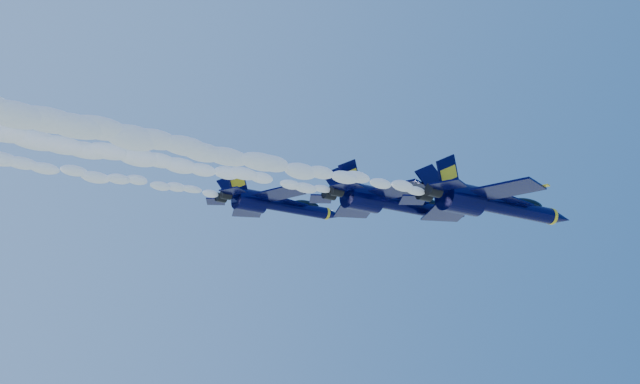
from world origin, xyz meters
TOP-DOWN VIEW (x-y plane):
  - jet_lead at (15.06, -15.27)m, footprint 19.76×16.21m
  - smoke_trail_jet_lead at (-17.74, -15.27)m, footprint 48.71×2.68m
  - jet_second at (8.54, -7.11)m, footprint 17.99×14.76m
  - smoke_trail_jet_second at (-23.50, -7.11)m, footprint 48.71×2.44m
  - jet_third at (1.13, 4.60)m, footprint 15.95×13.09m

SIDE VIEW (x-z plane):
  - smoke_trail_jet_lead at x=-17.74m, z-range 148.80..151.21m
  - jet_lead at x=15.06m, z-range 146.85..154.19m
  - smoke_trail_jet_second at x=-23.50m, z-range 150.17..152.37m
  - jet_second at x=8.54m, z-range 148.43..155.11m
  - jet_third at x=1.13m, z-range 150.46..156.39m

